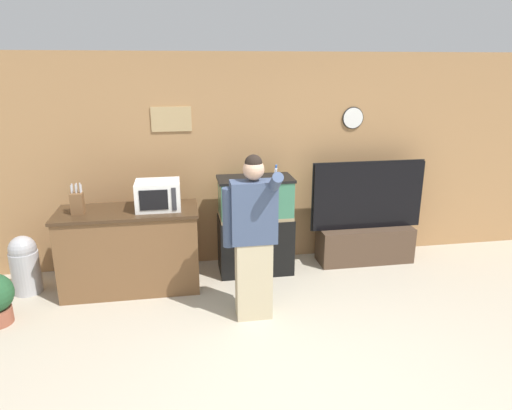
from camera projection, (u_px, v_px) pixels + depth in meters
name	position (u px, v px, depth m)	size (l,w,h in m)	color
ground_plane	(316.00, 385.00, 3.64)	(18.00, 18.00, 0.00)	#B2A893
wall_back_paneled	(260.00, 160.00, 5.71)	(10.00, 0.08, 2.60)	#A87A4C
counter_island	(131.00, 250.00, 5.10)	(1.52, 0.65, 0.93)	brown
microwave	(158.00, 195.00, 4.97)	(0.48, 0.39, 0.31)	white
knife_block	(77.00, 203.00, 4.81)	(0.13, 0.12, 0.33)	brown
aquarium_on_stand	(255.00, 225.00, 5.50)	(0.88, 0.47, 1.19)	black
tv_on_stand	(365.00, 233.00, 5.85)	(1.45, 0.40, 1.32)	#4C3828
person_standing	(253.00, 236.00, 4.39)	(0.52, 0.40, 1.67)	#BCAD89
trash_bin	(25.00, 264.00, 5.04)	(0.31, 0.31, 0.66)	#B7B7BC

